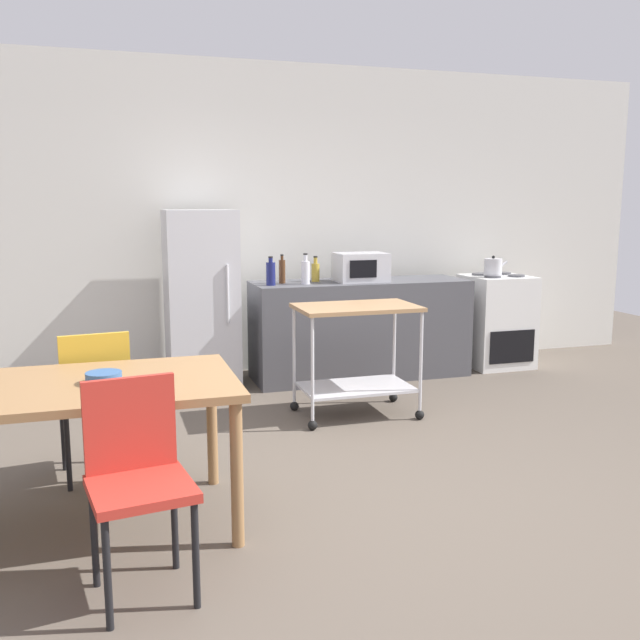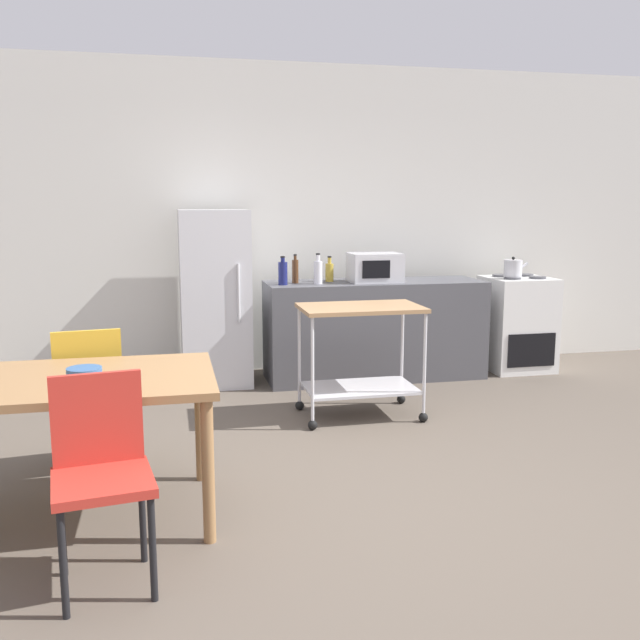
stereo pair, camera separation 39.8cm
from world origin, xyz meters
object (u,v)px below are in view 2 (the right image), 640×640
at_px(chair_red, 101,466).
at_px(fruit_bowl, 84,373).
at_px(kitchen_cart, 360,342).
at_px(bottle_hot_sauce, 318,272).
at_px(refrigerator, 215,298).
at_px(dining_table, 62,393).
at_px(stove_oven, 517,323).
at_px(microwave, 375,268).
at_px(bottle_wine, 329,272).
at_px(bottle_sparkling_water, 295,271).
at_px(chair_mustard, 89,389).
at_px(bottle_sesame_oil, 283,273).
at_px(kettle, 513,268).

xyz_separation_m(chair_red, fruit_bowl, (-0.12, 0.60, 0.26)).
distance_m(kitchen_cart, bottle_hot_sauce, 1.13).
xyz_separation_m(chair_red, refrigerator, (0.71, 3.26, 0.26)).
distance_m(dining_table, fruit_bowl, 0.16).
bearing_deg(stove_oven, refrigerator, 178.40).
xyz_separation_m(stove_oven, refrigerator, (-2.90, 0.08, 0.32)).
height_order(dining_table, microwave, microwave).
bearing_deg(bottle_wine, bottle_sparkling_water, -170.22).
bearing_deg(stove_oven, chair_mustard, -153.43).
distance_m(chair_red, bottle_sparkling_water, 3.52).
xyz_separation_m(bottle_sesame_oil, microwave, (0.86, 0.06, 0.02)).
bearing_deg(bottle_wine, dining_table, -127.28).
bearing_deg(microwave, bottle_sparkling_water, 175.20).
distance_m(chair_red, microwave, 3.82).
distance_m(bottle_sesame_oil, bottle_hot_sauce, 0.32).
height_order(kitchen_cart, bottle_wine, bottle_wine).
distance_m(chair_mustard, microwave, 3.00).
relative_size(dining_table, microwave, 3.26).
relative_size(kitchen_cart, bottle_hot_sauce, 3.36).
relative_size(stove_oven, bottle_hot_sauce, 3.40).
relative_size(bottle_hot_sauce, microwave, 0.59).
distance_m(chair_red, kitchen_cart, 2.65).
distance_m(bottle_hot_sauce, kettle, 1.89).
height_order(bottle_sesame_oil, microwave, microwave).
height_order(stove_oven, kitchen_cart, stove_oven).
height_order(refrigerator, bottle_sparkling_water, refrigerator).
bearing_deg(kitchen_cart, bottle_sesame_oil, 111.77).
xyz_separation_m(kitchen_cart, bottle_hot_sauce, (-0.10, 1.04, 0.44)).
bearing_deg(kettle, bottle_hot_sauce, -179.58).
relative_size(bottle_hot_sauce, bottle_wine, 1.17).
bearing_deg(bottle_hot_sauce, fruit_bowl, -124.88).
relative_size(bottle_sparkling_water, fruit_bowl, 1.51).
bearing_deg(dining_table, fruit_bowl, -17.36).
bearing_deg(chair_mustard, dining_table, 77.95).
height_order(chair_red, bottle_hot_sauce, bottle_hot_sauce).
bearing_deg(chair_mustard, bottle_hot_sauce, -142.16).
relative_size(chair_red, chair_mustard, 1.00).
height_order(dining_table, refrigerator, refrigerator).
distance_m(bottle_wine, microwave, 0.41).
bearing_deg(fruit_bowl, dining_table, 162.64).
relative_size(chair_mustard, bottle_sparkling_water, 3.45).
relative_size(refrigerator, microwave, 3.37).
bearing_deg(refrigerator, kitchen_cart, -51.18).
height_order(dining_table, chair_red, chair_red).
xyz_separation_m(chair_red, bottle_hot_sauce, (1.60, 3.07, 0.49)).
bearing_deg(microwave, fruit_bowl, -131.86).
distance_m(dining_table, stove_oven, 4.61).
height_order(stove_oven, kettle, kettle).
xyz_separation_m(chair_mustard, kitchen_cart, (1.88, 0.74, 0.05)).
relative_size(bottle_sesame_oil, bottle_wine, 1.09).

